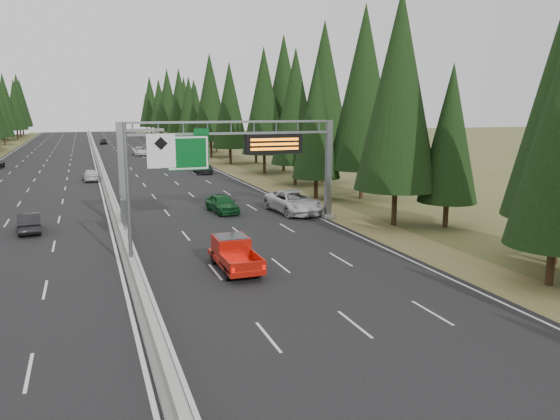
{
  "coord_description": "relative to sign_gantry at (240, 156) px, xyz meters",
  "views": [
    {
      "loc": [
        -2.03,
        -4.37,
        8.84
      ],
      "look_at": [
        6.72,
        20.0,
        3.96
      ],
      "focal_mm": 35.0,
      "sensor_mm": 36.0,
      "label": 1
    }
  ],
  "objects": [
    {
      "name": "shoulder_right",
      "position": [
        8.88,
        45.12,
        -5.24
      ],
      "size": [
        3.6,
        260.0,
        0.06
      ],
      "primitive_type": "cube",
      "color": "olive",
      "rests_on": "ground"
    },
    {
      "name": "car_ahead_dkred",
      "position": [
        5.58,
        45.98,
        -4.41
      ],
      "size": [
        2.1,
        4.87,
        1.56
      ],
      "primitive_type": "imported",
      "rotation": [
        0.0,
        0.0,
        -0.1
      ],
      "color": "#5B150D",
      "rests_on": "road"
    },
    {
      "name": "car_ahead_dkgrey",
      "position": [
        4.02,
        33.61,
        -4.41
      ],
      "size": [
        2.41,
        5.48,
        1.57
      ],
      "primitive_type": "imported",
      "rotation": [
        0.0,
        0.0,
        -0.04
      ],
      "color": "black",
      "rests_on": "road"
    },
    {
      "name": "car_onc_white",
      "position": [
        -10.42,
        30.16,
        -4.47
      ],
      "size": [
        2.07,
        4.38,
        1.45
      ],
      "primitive_type": "imported",
      "rotation": [
        0.0,
        0.0,
        3.23
      ],
      "color": "silver",
      "rests_on": "road"
    },
    {
      "name": "sign_gantry",
      "position": [
        0.0,
        0.0,
        0.0
      ],
      "size": [
        16.75,
        0.98,
        7.8
      ],
      "color": "slate",
      "rests_on": "road"
    },
    {
      "name": "car_ahead_green",
      "position": [
        -0.22,
        5.12,
        -4.41
      ],
      "size": [
        2.3,
        4.76,
        1.57
      ],
      "primitive_type": "imported",
      "rotation": [
        0.0,
        0.0,
        0.1
      ],
      "color": "#114C1F",
      "rests_on": "road"
    },
    {
      "name": "median_barrier",
      "position": [
        -8.92,
        45.12,
        -4.85
      ],
      "size": [
        0.7,
        260.0,
        0.85
      ],
      "color": "gray",
      "rests_on": "road"
    },
    {
      "name": "car_ahead_far",
      "position": [
        -6.35,
        100.1,
        -4.5
      ],
      "size": [
        1.86,
        4.12,
        1.37
      ],
      "primitive_type": "imported",
      "rotation": [
        0.0,
        0.0,
        -0.06
      ],
      "color": "black",
      "rests_on": "road"
    },
    {
      "name": "hov_sign_pole",
      "position": [
        -8.33,
        -9.92,
        -0.54
      ],
      "size": [
        2.8,
        0.5,
        8.0
      ],
      "color": "slate",
      "rests_on": "road"
    },
    {
      "name": "car_onc_near",
      "position": [
        -14.94,
        2.56,
        -4.49
      ],
      "size": [
        1.84,
        4.36,
        1.4
      ],
      "primitive_type": "imported",
      "rotation": [
        0.0,
        0.0,
        3.23
      ],
      "color": "black",
      "rests_on": "road"
    },
    {
      "name": "red_pickup",
      "position": [
        -3.55,
        -10.94,
        -4.23
      ],
      "size": [
        1.89,
        5.29,
        1.73
      ],
      "color": "black",
      "rests_on": "road"
    },
    {
      "name": "tree_row_right",
      "position": [
        12.83,
        39.67,
        4.28
      ],
      "size": [
        12.18,
        245.29,
        18.96
      ],
      "color": "black",
      "rests_on": "ground"
    },
    {
      "name": "road",
      "position": [
        -8.92,
        45.12,
        -5.23
      ],
      "size": [
        32.0,
        260.0,
        0.08
      ],
      "primitive_type": "cube",
      "color": "black",
      "rests_on": "ground"
    },
    {
      "name": "car_ahead_white",
      "position": [
        -1.06,
        65.53,
        -4.42
      ],
      "size": [
        2.71,
        5.6,
        1.54
      ],
      "primitive_type": "imported",
      "rotation": [
        0.0,
        0.0,
        0.03
      ],
      "color": "white",
      "rests_on": "road"
    },
    {
      "name": "silver_minivan",
      "position": [
        5.43,
        2.98,
        -4.26
      ],
      "size": [
        3.55,
        6.89,
        1.86
      ],
      "primitive_type": "imported",
      "rotation": [
        0.0,
        0.0,
        0.07
      ],
      "color": "silver",
      "rests_on": "road"
    }
  ]
}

